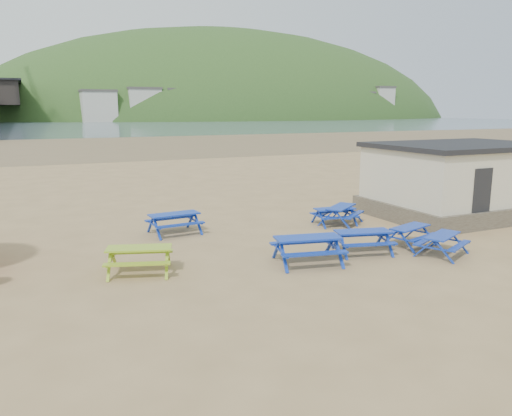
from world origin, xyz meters
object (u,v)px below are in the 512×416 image
picnic_table_blue_b (334,216)px  amenity_block (460,179)px  picnic_table_blue_a (174,224)px  picnic_table_yellow (140,260)px

picnic_table_blue_b → amenity_block: size_ratio=0.24×
picnic_table_blue_a → picnic_table_blue_b: bearing=-16.2°
picnic_table_blue_a → picnic_table_blue_b: picnic_table_blue_a is taller
picnic_table_blue_a → picnic_table_blue_b: 6.41m
picnic_table_yellow → amenity_block: 14.73m
picnic_table_blue_a → picnic_table_yellow: picnic_table_blue_a is taller
picnic_table_yellow → amenity_block: (14.52, 2.18, 1.19)m
picnic_table_blue_b → amenity_block: (6.07, -0.62, 1.23)m
picnic_table_blue_a → picnic_table_yellow: bearing=-123.0°
picnic_table_yellow → amenity_block: amenity_block is taller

